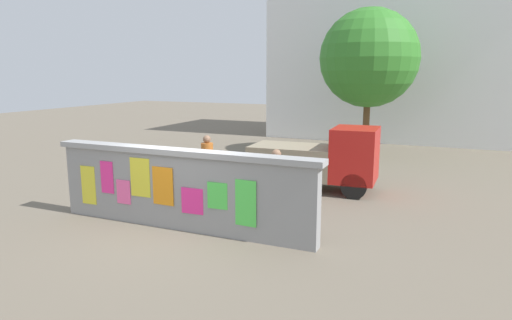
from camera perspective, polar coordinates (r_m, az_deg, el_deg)
ground at (r=17.14m, az=5.31°, el=-0.37°), size 60.00×60.00×0.00m
poster_wall at (r=9.85m, az=-9.50°, el=-3.55°), size 6.33×0.42×1.76m
auto_rickshaw_truck at (r=13.13m, az=8.06°, el=0.10°), size 3.67×1.68×1.85m
motorcycle at (r=14.76m, az=-6.90°, el=-0.40°), size 1.87×0.68×0.87m
bicycle_near at (r=11.37m, az=-4.29°, el=-4.27°), size 1.68×0.53×0.95m
bicycle_far at (r=12.69m, az=-12.29°, el=-2.89°), size 1.65×0.63×0.95m
person_walking at (r=12.87m, az=-6.17°, el=0.33°), size 0.40×0.40×1.62m
person_bystander at (r=10.48m, az=2.56°, el=-2.06°), size 0.48×0.48×1.62m
tree_roadside at (r=18.89m, az=14.08°, el=12.36°), size 3.91×3.91×5.88m
building_background at (r=25.56m, az=18.73°, el=12.24°), size 13.74×6.91×8.34m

